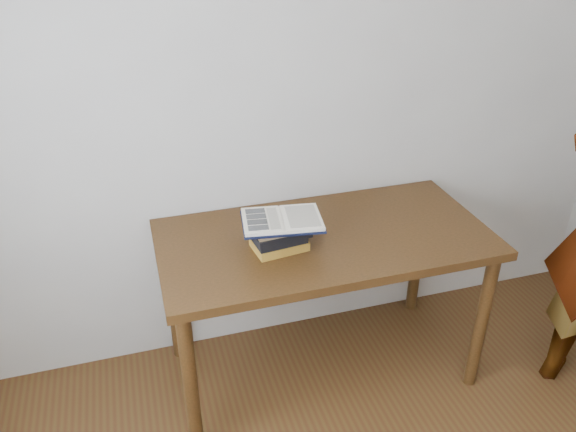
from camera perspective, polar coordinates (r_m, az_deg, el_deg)
name	(u,v)px	position (r m, az deg, el deg)	size (l,w,h in m)	color
desk	(324,254)	(2.51, 3.69, -3.83)	(1.45, 0.73, 0.78)	#4A2A12
book_stack	(279,234)	(2.34, -0.92, -1.84)	(0.26, 0.20, 0.13)	olive
open_book	(282,220)	(2.29, -0.60, -0.42)	(0.36, 0.27, 0.03)	black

